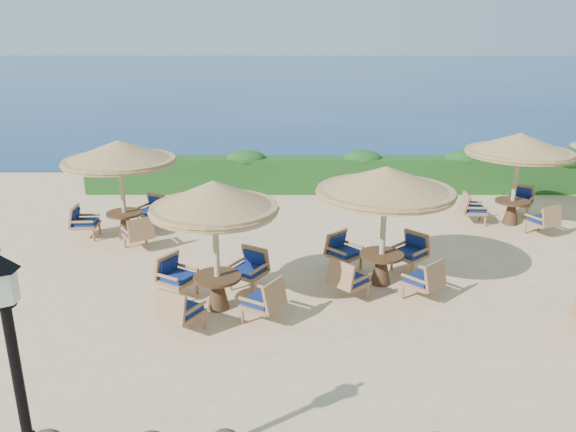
{
  "coord_description": "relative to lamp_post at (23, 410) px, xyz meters",
  "views": [
    {
      "loc": [
        -2.03,
        -11.72,
        5.29
      ],
      "look_at": [
        -2.05,
        0.46,
        1.3
      ],
      "focal_mm": 35.0,
      "sensor_mm": 36.0,
      "label": 1
    }
  ],
  "objects": [
    {
      "name": "sea",
      "position": [
        4.8,
        76.8,
        -1.55
      ],
      "size": [
        160.0,
        160.0,
        0.0
      ],
      "primitive_type": "plane",
      "color": "navy",
      "rests_on": "ground"
    },
    {
      "name": "cafe_set_0",
      "position": [
        1.35,
        5.26,
        0.18
      ],
      "size": [
        2.76,
        2.76,
        2.65
      ],
      "color": "tan",
      "rests_on": "ground"
    },
    {
      "name": "lamp_post",
      "position": [
        0.0,
        0.0,
        0.0
      ],
      "size": [
        0.44,
        0.44,
        3.31
      ],
      "color": "black",
      "rests_on": "ground"
    },
    {
      "name": "ground",
      "position": [
        4.8,
        6.8,
        -1.55
      ],
      "size": [
        120.0,
        120.0,
        0.0
      ],
      "primitive_type": "plane",
      "color": "beige",
      "rests_on": "ground"
    },
    {
      "name": "cafe_set_1",
      "position": [
        4.8,
        6.44,
        0.31
      ],
      "size": [
        2.95,
        2.95,
        2.65
      ],
      "color": "tan",
      "rests_on": "ground"
    },
    {
      "name": "cafe_set_3",
      "position": [
        -1.64,
        9.4,
        0.39
      ],
      "size": [
        2.95,
        2.95,
        2.65
      ],
      "color": "tan",
      "rests_on": "ground"
    },
    {
      "name": "cafe_set_4",
      "position": [
        9.2,
        10.51,
        0.39
      ],
      "size": [
        2.95,
        2.95,
        2.65
      ],
      "color": "tan",
      "rests_on": "ground"
    },
    {
      "name": "hedge",
      "position": [
        4.8,
        14.0,
        -0.95
      ],
      "size": [
        18.0,
        0.9,
        1.2
      ],
      "primitive_type": "cube",
      "color": "#154114",
      "rests_on": "ground"
    }
  ]
}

